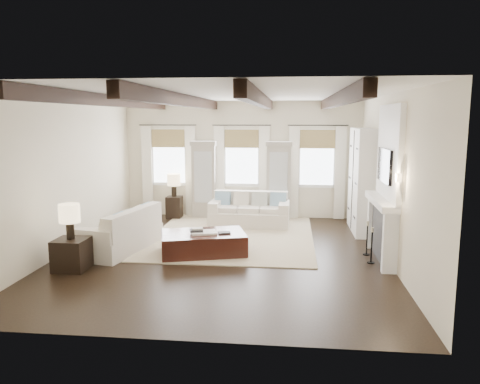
# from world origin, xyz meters

# --- Properties ---
(ground) EXTENTS (7.50, 7.50, 0.00)m
(ground) POSITION_xyz_m (0.00, 0.00, 0.00)
(ground) COLOR black
(ground) RESTS_ON ground
(room_shell) EXTENTS (6.54, 7.54, 3.22)m
(room_shell) POSITION_xyz_m (0.75, 0.90, 1.89)
(room_shell) COLOR #EFE5C8
(room_shell) RESTS_ON ground
(area_rug) EXTENTS (3.72, 4.49, 0.02)m
(area_rug) POSITION_xyz_m (0.01, 1.47, 0.01)
(area_rug) COLOR beige
(area_rug) RESTS_ON ground
(sofa_back) EXTENTS (2.03, 0.95, 0.86)m
(sofa_back) POSITION_xyz_m (0.32, 2.62, 0.34)
(sofa_back) COLOR silver
(sofa_back) RESTS_ON ground
(sofa_left) EXTENTS (1.33, 2.21, 0.88)m
(sofa_left) POSITION_xyz_m (-2.12, 0.09, 0.36)
(sofa_left) COLOR silver
(sofa_left) RESTS_ON ground
(ottoman) EXTENTS (1.90, 1.47, 0.44)m
(ottoman) POSITION_xyz_m (-0.41, -0.00, 0.22)
(ottoman) COLOR black
(ottoman) RESTS_ON ground
(tray) EXTENTS (0.59, 0.50, 0.04)m
(tray) POSITION_xyz_m (-0.38, -0.05, 0.46)
(tray) COLOR white
(tray) RESTS_ON ottoman
(book_lower) EXTENTS (0.31, 0.26, 0.04)m
(book_lower) POSITION_xyz_m (-0.53, -0.06, 0.50)
(book_lower) COLOR #262628
(book_lower) RESTS_ON tray
(book_upper) EXTENTS (0.26, 0.22, 0.03)m
(book_upper) POSITION_xyz_m (-0.51, -0.04, 0.53)
(book_upper) COLOR beige
(book_upper) RESTS_ON book_lower
(book_loose) EXTENTS (0.28, 0.24, 0.03)m
(book_loose) POSITION_xyz_m (0.03, -0.01, 0.45)
(book_loose) COLOR #262628
(book_loose) RESTS_ON ottoman
(side_table_front) EXTENTS (0.57, 0.57, 0.57)m
(side_table_front) POSITION_xyz_m (-2.61, -1.24, 0.29)
(side_table_front) COLOR black
(side_table_front) RESTS_ON ground
(lamp_front) EXTENTS (0.37, 0.37, 0.65)m
(lamp_front) POSITION_xyz_m (-2.61, -1.24, 1.01)
(lamp_front) COLOR black
(lamp_front) RESTS_ON side_table_front
(side_table_back) EXTENTS (0.40, 0.40, 0.61)m
(side_table_back) POSITION_xyz_m (-1.83, 3.32, 0.30)
(side_table_back) COLOR black
(side_table_back) RESTS_ON ground
(lamp_back) EXTENTS (0.36, 0.36, 0.63)m
(lamp_back) POSITION_xyz_m (-1.83, 3.32, 1.03)
(lamp_back) COLOR black
(lamp_back) RESTS_ON side_table_back
(candlestick_near) EXTENTS (0.14, 0.14, 0.70)m
(candlestick_near) POSITION_xyz_m (2.90, -0.27, 0.29)
(candlestick_near) COLOR black
(candlestick_near) RESTS_ON ground
(candlestick_far) EXTENTS (0.14, 0.14, 0.70)m
(candlestick_far) POSITION_xyz_m (2.90, 0.28, 0.29)
(candlestick_far) COLOR black
(candlestick_far) RESTS_ON ground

